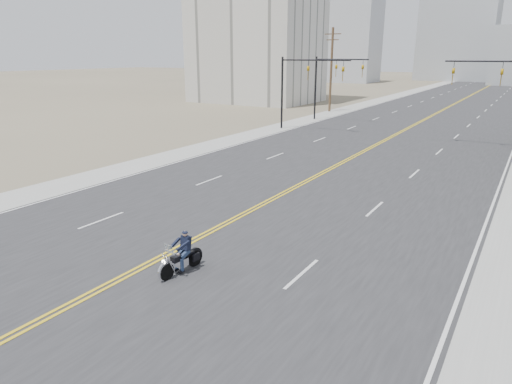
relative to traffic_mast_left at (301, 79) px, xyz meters
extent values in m
plane|color=#776D56|center=(8.98, -32.00, -4.94)|extent=(400.00, 400.00, 0.00)
cube|color=#303033|center=(8.98, 38.00, -4.93)|extent=(20.00, 200.00, 0.01)
cube|color=#A5A5A0|center=(-2.52, 38.00, -4.93)|extent=(3.00, 200.00, 0.01)
cylinder|color=black|center=(-2.02, 0.00, -1.44)|extent=(0.20, 0.20, 7.00)
cylinder|color=black|center=(1.48, 0.00, 1.76)|extent=(7.00, 0.14, 0.14)
imported|color=#BF8C0C|center=(0.78, 0.00, 1.11)|extent=(0.21, 0.26, 1.30)
imported|color=#BF8C0C|center=(4.28, 0.00, 1.11)|extent=(0.21, 0.26, 1.30)
cylinder|color=black|center=(16.48, 0.00, 1.76)|extent=(7.00, 0.14, 0.14)
imported|color=#BF8C0C|center=(17.18, 0.00, 1.11)|extent=(0.21, 0.26, 1.30)
imported|color=#BF8C0C|center=(13.68, 0.00, 1.11)|extent=(0.21, 0.26, 1.30)
cylinder|color=black|center=(-2.02, 8.00, -1.44)|extent=(0.20, 0.20, 7.00)
cylinder|color=black|center=(0.98, 8.00, 1.76)|extent=(6.00, 0.14, 0.14)
imported|color=#BF8C0C|center=(0.38, 8.00, 1.11)|extent=(0.21, 0.26, 1.30)
imported|color=#BF8C0C|center=(3.38, 8.00, 1.11)|extent=(0.21, 0.26, 1.30)
cylinder|color=brown|center=(-3.52, 16.00, 0.31)|extent=(0.30, 0.30, 10.50)
cube|color=brown|center=(-3.52, 16.00, 4.76)|extent=(2.20, 0.12, 0.12)
cube|color=brown|center=(-3.52, 16.00, 4.06)|extent=(1.60, 0.12, 0.12)
cube|color=silver|center=(-19.02, 23.00, 10.06)|extent=(18.00, 14.00, 30.00)
cube|color=#B7BCC6|center=(-26.02, 83.00, 6.06)|extent=(14.00, 12.00, 22.00)
cube|color=#ADB2B7|center=(-3.02, 108.00, 8.06)|extent=(20.00, 15.00, 26.00)
cube|color=#ADB2B7|center=(-41.02, 98.00, 3.06)|extent=(12.00, 12.00, 16.00)
camera|label=1|loc=(20.00, -40.78, 2.23)|focal=32.00mm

